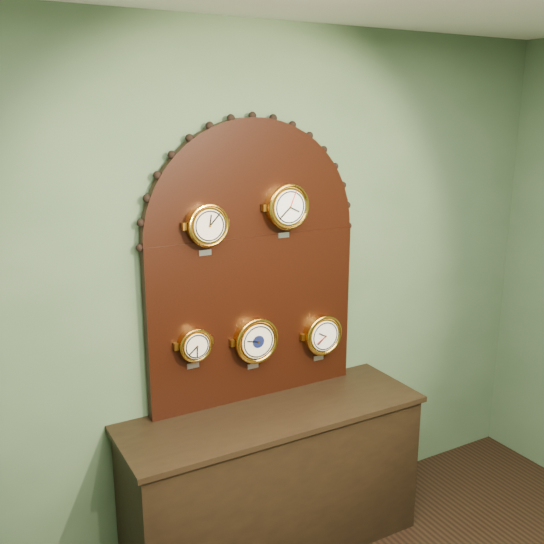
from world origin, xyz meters
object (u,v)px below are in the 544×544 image
display_board (253,255)px  hygrometer (195,344)px  roman_clock (207,225)px  arabic_clock (287,207)px  tide_clock (322,334)px  shop_counter (274,483)px  barometer (256,340)px

display_board → hygrometer: 0.55m
roman_clock → arabic_clock: 0.45m
roman_clock → tide_clock: roman_clock is taller
shop_counter → barometer: (-0.03, 0.15, 0.78)m
display_board → arabic_clock: (0.16, -0.07, 0.25)m
hygrometer → shop_counter: bearing=-22.6°
arabic_clock → tide_clock: bearing=0.0°
shop_counter → display_board: display_board is taller
shop_counter → barometer: 0.80m
display_board → roman_clock: 0.35m
shop_counter → arabic_clock: 1.50m
display_board → arabic_clock: size_ratio=5.26×
shop_counter → roman_clock: roman_clock is taller
shop_counter → arabic_clock: (0.16, 0.15, 1.48)m
roman_clock → barometer: size_ratio=0.88×
arabic_clock → barometer: size_ratio=0.97×
hygrometer → tide_clock: size_ratio=0.80×
roman_clock → hygrometer: 0.61m
display_board → barometer: size_ratio=5.08×
tide_clock → hygrometer: bearing=179.9°
barometer → shop_counter: bearing=-80.3°
display_board → tide_clock: bearing=-9.5°
arabic_clock → barometer: 0.72m
arabic_clock → tide_clock: arabic_clock is taller
roman_clock → hygrometer: size_ratio=1.16×
display_board → roman_clock: (-0.29, -0.07, 0.20)m
display_board → barometer: 0.45m
barometer → arabic_clock: bearing=0.1°
shop_counter → barometer: size_ratio=5.32×
roman_clock → tide_clock: 0.97m
display_board → barometer: bearing=-111.2°
arabic_clock → barometer: (-0.19, -0.00, -0.70)m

